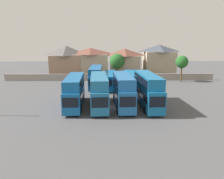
{
  "coord_description": "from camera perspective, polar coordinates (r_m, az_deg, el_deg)",
  "views": [
    {
      "loc": [
        -0.94,
        -33.97,
        9.99
      ],
      "look_at": [
        0.0,
        3.0,
        2.18
      ],
      "focal_mm": 35.68,
      "sensor_mm": 36.0,
      "label": 1
    }
  ],
  "objects": [
    {
      "name": "bus_7",
      "position": [
        49.73,
        4.61,
        2.62
      ],
      "size": [
        3.3,
        11.49,
        3.47
      ],
      "rotation": [
        0.0,
        0.0,
        -1.64
      ],
      "color": "#0F65A4",
      "rests_on": "ground"
    },
    {
      "name": "bus_4",
      "position": [
        35.46,
        9.12,
        0.26
      ],
      "size": [
        2.89,
        11.92,
        5.17
      ],
      "rotation": [
        0.0,
        0.0,
        -1.53
      ],
      "color": "#136197",
      "rests_on": "ground"
    },
    {
      "name": "tree_behind_wall",
      "position": [
        61.97,
        1.32,
        7.25
      ],
      "size": [
        4.16,
        4.16,
        7.03
      ],
      "color": "brown",
      "rests_on": "ground"
    },
    {
      "name": "house_terrace_centre",
      "position": [
        67.02,
        -5.45,
        7.01
      ],
      "size": [
        10.52,
        7.45,
        8.47
      ],
      "color": "tan",
      "rests_on": "ground"
    },
    {
      "name": "bus_1",
      "position": [
        35.51,
        -9.56,
        -0.07
      ],
      "size": [
        2.89,
        11.58,
        4.81
      ],
      "rotation": [
        0.0,
        0.0,
        -1.53
      ],
      "color": "#135999",
      "rests_on": "ground"
    },
    {
      "name": "tree_left_of_lot",
      "position": [
        60.63,
        17.47,
        6.71
      ],
      "size": [
        3.27,
        3.27,
        6.74
      ],
      "color": "brown",
      "rests_on": "ground"
    },
    {
      "name": "bus_2",
      "position": [
        34.82,
        -3.34,
        0.01
      ],
      "size": [
        3.09,
        11.6,
        4.99
      ],
      "rotation": [
        0.0,
        0.0,
        -1.52
      ],
      "color": "#1C6593",
      "rests_on": "ground"
    },
    {
      "name": "ground",
      "position": [
        52.93,
        -0.41,
        1.05
      ],
      "size": [
        140.0,
        140.0,
        0.0
      ],
      "primitive_type": "plane",
      "color": "#4C4C4F"
    },
    {
      "name": "house_terrace_far_right",
      "position": [
        68.74,
        11.89,
        7.33
      ],
      "size": [
        9.1,
        8.33,
        9.41
      ],
      "color": "tan",
      "rests_on": "ground"
    },
    {
      "name": "bus_5",
      "position": [
        50.01,
        -4.16,
        3.45
      ],
      "size": [
        2.73,
        11.6,
        4.68
      ],
      "rotation": [
        0.0,
        0.0,
        -1.58
      ],
      "color": "#15589B",
      "rests_on": "ground"
    },
    {
      "name": "depot_boundary_wall",
      "position": [
        59.89,
        -0.54,
        3.2
      ],
      "size": [
        56.0,
        0.5,
        1.8
      ],
      "primitive_type": "cube",
      "color": "gray",
      "rests_on": "ground"
    },
    {
      "name": "house_terrace_left",
      "position": [
        68.02,
        -11.51,
        7.18
      ],
      "size": [
        9.44,
        8.21,
        9.08
      ],
      "color": "#9E7A60",
      "rests_on": "ground"
    },
    {
      "name": "bus_6",
      "position": [
        49.53,
        -0.9,
        2.58
      ],
      "size": [
        3.4,
        11.93,
        3.39
      ],
      "rotation": [
        0.0,
        0.0,
        -1.65
      ],
      "color": "#0B5797",
      "rests_on": "ground"
    },
    {
      "name": "house_terrace_right",
      "position": [
        66.18,
        3.26,
        6.9
      ],
      "size": [
        8.83,
        7.47,
        8.27
      ],
      "color": "tan",
      "rests_on": "ground"
    },
    {
      "name": "bus_3",
      "position": [
        34.67,
        2.89,
        0.06
      ],
      "size": [
        2.92,
        10.82,
        5.1
      ],
      "rotation": [
        0.0,
        0.0,
        -1.53
      ],
      "color": "#1C5D9F",
      "rests_on": "ground"
    }
  ]
}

